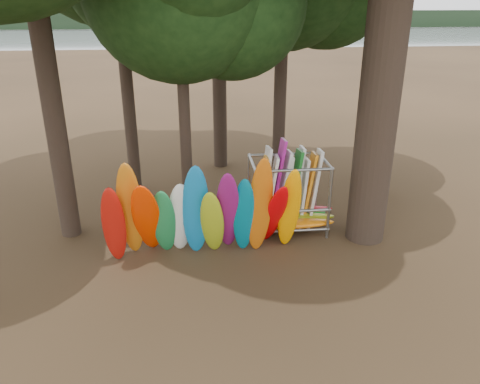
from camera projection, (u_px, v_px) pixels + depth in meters
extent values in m
plane|color=#47331E|center=(237.00, 258.00, 13.24)|extent=(120.00, 120.00, 0.00)
plane|color=gray|center=(196.00, 49.00, 68.34)|extent=(160.00, 160.00, 0.00)
cube|color=black|center=(191.00, 20.00, 113.49)|extent=(160.00, 4.00, 4.00)
cylinder|color=black|center=(36.00, 4.00, 12.09)|extent=(0.58, 0.58, 13.35)
cylinder|color=black|center=(123.00, 41.00, 15.93)|extent=(0.44, 0.44, 10.95)
cylinder|color=black|center=(218.00, 2.00, 18.06)|extent=(0.58, 0.58, 13.37)
cylinder|color=black|center=(281.00, 60.00, 17.23)|extent=(0.48, 0.48, 9.43)
cylinder|color=black|center=(183.00, 92.00, 14.01)|extent=(0.35, 0.35, 8.43)
cylinder|color=black|center=(400.00, 11.00, 15.46)|extent=(0.55, 0.55, 12.83)
ellipsoid|color=#B2130A|center=(114.00, 226.00, 12.38)|extent=(0.71, 1.07, 2.56)
ellipsoid|color=#CE6B11|center=(131.00, 211.00, 12.52)|extent=(0.79, 1.47, 3.20)
ellipsoid|color=#FF3200|center=(147.00, 219.00, 12.56)|extent=(0.80, 1.92, 2.78)
ellipsoid|color=#1E8244|center=(164.00, 223.00, 12.75)|extent=(0.66, 1.31, 2.41)
ellipsoid|color=white|center=(180.00, 218.00, 12.86)|extent=(0.83, 1.29, 2.53)
ellipsoid|color=#1077BD|center=(196.00, 212.00, 12.60)|extent=(0.79, 1.24, 3.06)
ellipsoid|color=#A0B61B|center=(212.00, 223.00, 12.77)|extent=(0.82, 1.46, 2.41)
ellipsoid|color=#871669|center=(228.00, 212.00, 12.73)|extent=(0.77, 1.75, 2.95)
ellipsoid|color=#036E88|center=(244.00, 216.00, 12.82)|extent=(0.67, 1.20, 2.65)
ellipsoid|color=#D05E0D|center=(260.00, 207.00, 12.70)|extent=(0.74, 1.17, 3.19)
ellipsoid|color=#E50207|center=(274.00, 215.00, 13.11)|extent=(0.81, 1.89, 2.52)
ellipsoid|color=#FF9900|center=(289.00, 209.00, 13.06)|extent=(0.62, 1.19, 2.80)
ellipsoid|color=orange|center=(290.00, 224.00, 14.31)|extent=(2.78, 0.55, 0.24)
ellipsoid|color=#9CA616|center=(288.00, 218.00, 14.67)|extent=(3.04, 0.55, 0.24)
ellipsoid|color=#18701A|center=(286.00, 214.00, 14.96)|extent=(2.64, 0.55, 0.24)
ellipsoid|color=#B10D18|center=(284.00, 211.00, 15.21)|extent=(3.24, 0.55, 0.24)
cube|color=orange|center=(260.00, 194.00, 14.55)|extent=(0.50, 0.74, 2.38)
cube|color=silver|center=(265.00, 188.00, 14.66)|extent=(0.40, 0.80, 2.62)
cube|color=white|center=(271.00, 193.00, 14.56)|extent=(0.50, 0.74, 2.40)
cube|color=#9D1A86|center=(276.00, 184.00, 14.58)|extent=(0.59, 0.81, 2.88)
cube|color=silver|center=(282.00, 191.00, 14.57)|extent=(0.58, 0.79, 2.54)
cube|color=white|center=(286.00, 192.00, 14.75)|extent=(0.39, 0.78, 2.35)
cube|color=#186E23|center=(293.00, 190.00, 14.56)|extent=(0.55, 0.80, 2.57)
cube|color=white|center=(296.00, 187.00, 14.76)|extent=(0.42, 0.77, 2.60)
cube|color=white|center=(302.00, 194.00, 14.72)|extent=(0.32, 0.75, 2.27)
cube|color=orange|center=(307.00, 190.00, 14.77)|extent=(0.50, 0.76, 2.42)
cube|color=white|center=(313.00, 189.00, 14.67)|extent=(0.46, 0.76, 2.54)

